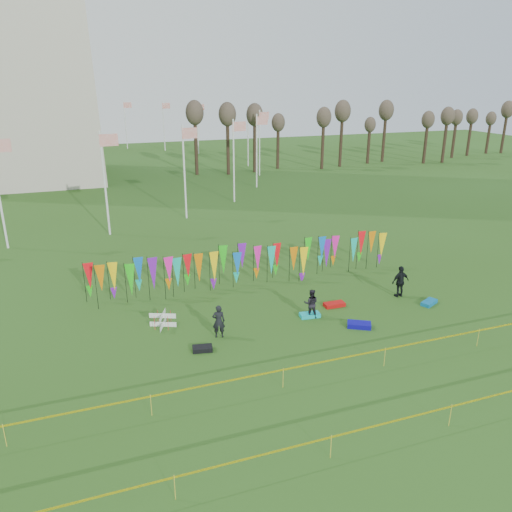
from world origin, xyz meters
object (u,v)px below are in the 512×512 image
object	(u,v)px
person_mid	(311,303)
kite_bag_black	(202,349)
box_kite	(163,320)
kite_bag_teal	(429,303)
kite_bag_blue	(359,325)
person_right	(400,282)
kite_bag_turquoise	(310,315)
person_left	(219,321)
kite_bag_red	(334,304)

from	to	relation	value
person_mid	kite_bag_black	world-z (taller)	person_mid
box_kite	person_mid	world-z (taller)	person_mid
box_kite	kite_bag_teal	distance (m)	14.33
box_kite	kite_bag_blue	distance (m)	9.74
person_right	kite_bag_turquoise	xyz separation A→B (m)	(-5.87, -0.63, -0.81)
person_left	kite_bag_turquoise	bearing A→B (deg)	-161.79
person_left	box_kite	bearing A→B (deg)	-26.29
box_kite	kite_bag_black	distance (m)	3.18
person_right	box_kite	bearing A→B (deg)	-5.43
person_mid	kite_bag_red	bearing A→B (deg)	-133.22
kite_bag_black	kite_bag_teal	bearing A→B (deg)	2.81
person_mid	person_left	bearing A→B (deg)	29.42
box_kite	kite_bag_turquoise	xyz separation A→B (m)	(7.35, -1.45, -0.27)
kite_bag_black	kite_bag_turquoise	bearing A→B (deg)	13.39
box_kite	kite_bag_red	world-z (taller)	box_kite
kite_bag_teal	kite_bag_blue	bearing A→B (deg)	-168.29
kite_bag_red	kite_bag_blue	bearing A→B (deg)	-89.50
kite_bag_black	kite_bag_teal	world-z (taller)	kite_bag_black
box_kite	person_right	bearing A→B (deg)	-3.56
kite_bag_turquoise	kite_bag_teal	bearing A→B (deg)	-6.80
kite_bag_red	kite_bag_black	xyz separation A→B (m)	(-7.85, -2.15, 0.00)
person_left	kite_bag_teal	distance (m)	11.83
person_mid	kite_bag_black	distance (m)	6.29
box_kite	person_mid	xyz separation A→B (m)	(7.38, -1.47, 0.39)
kite_bag_teal	kite_bag_black	bearing A→B (deg)	-177.19
box_kite	kite_bag_teal	world-z (taller)	box_kite
person_mid	kite_bag_black	bearing A→B (deg)	37.53
person_left	person_right	size ratio (longest dim) A/B	0.91
person_left	kite_bag_black	size ratio (longest dim) A/B	1.85
box_kite	kite_bag_red	size ratio (longest dim) A/B	0.67
kite_bag_black	person_mid	bearing A→B (deg)	13.13
person_right	kite_bag_turquoise	size ratio (longest dim) A/B	1.77
person_left	kite_bag_black	bearing A→B (deg)	55.76
person_right	kite_bag_blue	world-z (taller)	person_right
kite_bag_teal	box_kite	bearing A→B (deg)	170.93
kite_bag_blue	kite_bag_teal	bearing A→B (deg)	11.71
kite_bag_teal	kite_bag_red	bearing A→B (deg)	163.15
kite_bag_blue	kite_bag_black	bearing A→B (deg)	177.08
kite_bag_turquoise	kite_bag_blue	bearing A→B (deg)	-45.37
box_kite	kite_bag_turquoise	world-z (taller)	box_kite
box_kite	person_left	world-z (taller)	person_left
box_kite	person_left	size ratio (longest dim) A/B	0.46
kite_bag_turquoise	kite_bag_red	distance (m)	1.93
person_right	kite_bag_black	bearing A→B (deg)	7.97
person_left	kite_bag_blue	xyz separation A→B (m)	(6.82, -1.38, -0.71)
person_right	kite_bag_blue	bearing A→B (deg)	29.53
person_right	kite_bag_black	distance (m)	12.13
person_mid	kite_bag_red	world-z (taller)	person_mid
person_left	person_right	xyz separation A→B (m)	(10.87, 1.09, 0.09)
kite_bag_turquoise	kite_bag_red	xyz separation A→B (m)	(1.80, 0.71, 0.00)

